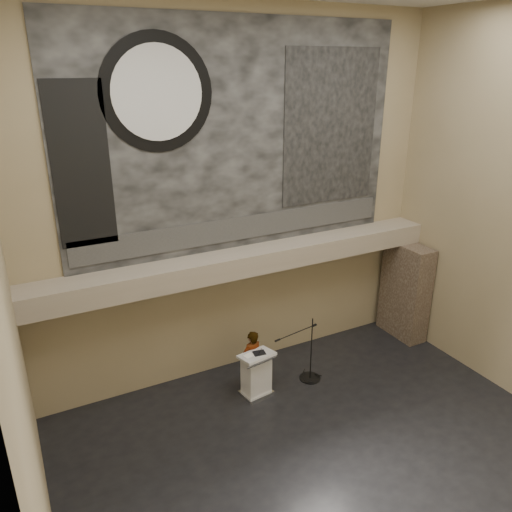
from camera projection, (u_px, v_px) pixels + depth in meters
floor at (332, 461)px, 9.72m from camera, size 10.00×10.00×0.00m
wall_back at (240, 202)px, 11.49m from camera, size 10.00×0.02×8.50m
wall_left at (12, 330)px, 6.03m from camera, size 0.02×8.00×8.50m
soffit at (248, 260)px, 11.63m from camera, size 10.00×0.80×0.50m
sprinkler_left at (184, 285)px, 11.00m from camera, size 0.04×0.04×0.06m
sprinkler_right at (317, 258)px, 12.51m from camera, size 0.04×0.04×0.06m
banner at (240, 139)px, 10.93m from camera, size 8.00×0.05×5.00m
banner_text_strip at (242, 228)px, 11.65m from camera, size 7.76×0.02×0.55m
banner_clock_rim at (157, 93)px, 9.76m from camera, size 2.30×0.02×2.30m
banner_clock_face at (158, 93)px, 9.75m from camera, size 1.84×0.02×1.84m
banner_building_print at (331, 128)px, 11.90m from camera, size 2.60×0.02×3.60m
banner_brick_print at (81, 167)px, 9.55m from camera, size 1.10×0.02×3.20m
stone_pier at (405, 291)px, 13.84m from camera, size 0.60×1.40×2.70m
lectern at (256, 374)px, 11.50m from camera, size 0.84×0.65×1.14m
binder at (259, 353)px, 11.28m from camera, size 0.30×0.26×0.04m
papers at (251, 357)px, 11.18m from camera, size 0.31×0.37×0.00m
speaker_person at (252, 359)px, 11.74m from camera, size 0.59×0.43×1.48m
mic_stand at (309, 371)px, 12.17m from camera, size 1.37×0.52×1.66m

